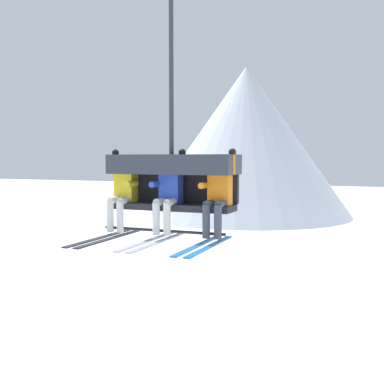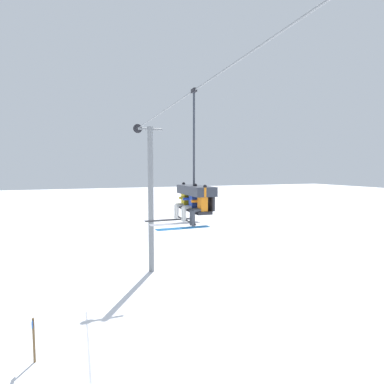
# 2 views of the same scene
# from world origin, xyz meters

# --- Properties ---
(mountain_peak_west) EXTENTS (22.07, 22.07, 15.66)m
(mountain_peak_west) POSITION_xyz_m (-9.41, 41.93, 7.83)
(mountain_peak_west) COLOR silver
(mountain_peak_west) RESTS_ON ground_plane
(chairlift_chair) EXTENTS (2.00, 0.74, 4.33)m
(chairlift_chair) POSITION_xyz_m (1.52, -0.73, 5.96)
(chairlift_chair) COLOR #232328
(skier_yellow) EXTENTS (0.48, 1.70, 1.34)m
(skier_yellow) POSITION_xyz_m (0.72, -0.94, 5.63)
(skier_yellow) COLOR yellow
(skier_blue) EXTENTS (0.48, 1.70, 1.34)m
(skier_blue) POSITION_xyz_m (1.52, -0.94, 5.63)
(skier_blue) COLOR #2847B7
(skier_orange) EXTENTS (0.48, 1.70, 1.34)m
(skier_orange) POSITION_xyz_m (2.31, -0.94, 5.63)
(skier_orange) COLOR orange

